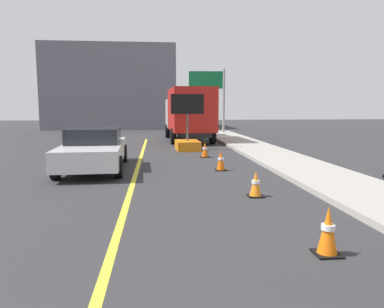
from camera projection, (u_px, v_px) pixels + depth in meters
name	position (u px, v px, depth m)	size (l,w,h in m)	color
lane_center_stripe	(117.00, 234.00, 5.97)	(0.14, 36.00, 0.01)	yellow
arrow_board_trailer	(187.00, 140.00, 17.70)	(1.60, 1.84, 2.70)	orange
box_truck	(189.00, 113.00, 22.36)	(2.74, 7.20, 3.16)	black
pickup_car	(94.00, 149.00, 12.19)	(2.17, 5.00, 1.38)	silver
highway_guide_sign	(214.00, 90.00, 27.93)	(2.79, 0.25, 5.00)	gray
far_building_block	(114.00, 89.00, 37.32)	(12.25, 9.52, 7.87)	slate
traffic_cone_near_sign	(328.00, 231.00, 5.10)	(0.36, 0.36, 0.71)	black
traffic_cone_mid_lane	(256.00, 184.00, 8.45)	(0.36, 0.36, 0.61)	black
traffic_cone_far_lane	(221.00, 160.00, 11.96)	(0.36, 0.36, 0.68)	black
traffic_cone_curbside	(205.00, 150.00, 15.11)	(0.36, 0.36, 0.65)	black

